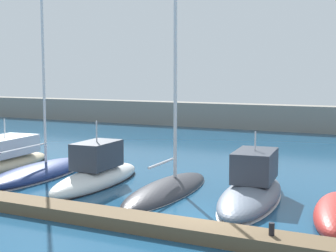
{
  "coord_description": "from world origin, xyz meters",
  "views": [
    {
      "loc": [
        6.98,
        -18.05,
        6.09
      ],
      "look_at": [
        -4.03,
        4.39,
        3.38
      ],
      "focal_mm": 52.45,
      "sensor_mm": 36.0,
      "label": 1
    }
  ],
  "objects_px": {
    "motorboat_white_third": "(97,174)",
    "motorboat_slate_fifth": "(252,188)",
    "sailboat_navy_second": "(39,170)",
    "dock_bollard": "(272,229)",
    "sailboat_charcoal_fourth": "(167,188)"
  },
  "relations": [
    {
      "from": "motorboat_white_third",
      "to": "motorboat_slate_fifth",
      "type": "distance_m",
      "value": 8.63
    },
    {
      "from": "sailboat_navy_second",
      "to": "dock_bollard",
      "type": "relative_size",
      "value": 43.09
    },
    {
      "from": "sailboat_navy_second",
      "to": "motorboat_white_third",
      "type": "bearing_deg",
      "value": -97.61
    },
    {
      "from": "dock_bollard",
      "to": "sailboat_charcoal_fourth",
      "type": "bearing_deg",
      "value": 139.93
    },
    {
      "from": "sailboat_navy_second",
      "to": "motorboat_white_third",
      "type": "height_order",
      "value": "sailboat_navy_second"
    },
    {
      "from": "sailboat_charcoal_fourth",
      "to": "motorboat_slate_fifth",
      "type": "relative_size",
      "value": 1.85
    },
    {
      "from": "sailboat_charcoal_fourth",
      "to": "motorboat_slate_fifth",
      "type": "bearing_deg",
      "value": -86.49
    },
    {
      "from": "sailboat_charcoal_fourth",
      "to": "motorboat_slate_fifth",
      "type": "xyz_separation_m",
      "value": [
        4.35,
        0.37,
        0.35
      ]
    },
    {
      "from": "motorboat_white_third",
      "to": "motorboat_slate_fifth",
      "type": "height_order",
      "value": "motorboat_white_third"
    },
    {
      "from": "motorboat_white_third",
      "to": "sailboat_navy_second",
      "type": "bearing_deg",
      "value": 84.22
    },
    {
      "from": "motorboat_slate_fifth",
      "to": "motorboat_white_third",
      "type": "bearing_deg",
      "value": 86.9
    },
    {
      "from": "motorboat_slate_fifth",
      "to": "sailboat_navy_second",
      "type": "bearing_deg",
      "value": 84.99
    },
    {
      "from": "dock_bollard",
      "to": "motorboat_white_third",
      "type": "bearing_deg",
      "value": 152.75
    },
    {
      "from": "sailboat_navy_second",
      "to": "motorboat_slate_fifth",
      "type": "height_order",
      "value": "sailboat_navy_second"
    },
    {
      "from": "motorboat_slate_fifth",
      "to": "dock_bollard",
      "type": "xyz_separation_m",
      "value": [
        2.5,
        -6.13,
        0.15
      ]
    }
  ]
}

